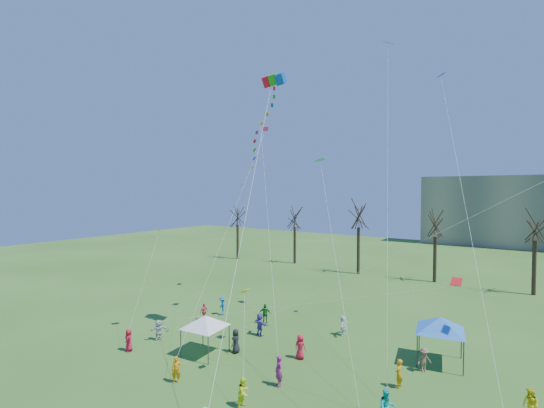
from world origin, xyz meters
The scene contains 6 objects.
bare_tree_row centered at (2.25, 36.73, 6.84)m, with size 69.15×7.38×10.36m.
big_box_kite centered at (-4.28, 8.20, 15.74)m, with size 3.47×7.10×22.14m.
canopy_tent_white centered at (-6.85, 4.75, 2.40)m, with size 3.77×3.77×2.84m.
canopy_tent_blue centered at (7.48, 12.78, 2.71)m, with size 4.20×4.20×3.20m.
festival_crowd centered at (-0.62, 6.88, 0.85)m, with size 25.78×14.10×1.85m.
small_kites_aloft centered at (-0.35, 11.33, 13.69)m, with size 27.76×17.69×33.64m.
Camera 1 is at (12.38, -14.87, 11.84)m, focal length 25.00 mm.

